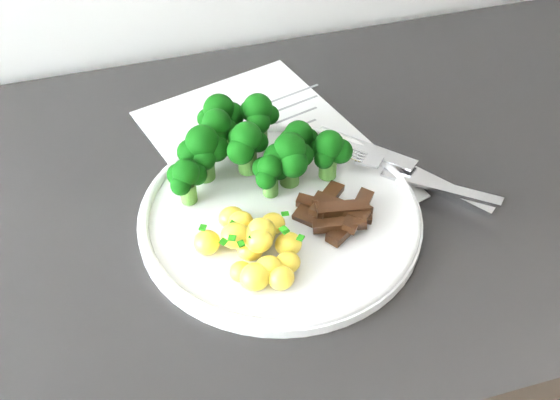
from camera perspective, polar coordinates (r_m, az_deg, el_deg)
The scene contains 7 objects.
recipe_paper at distance 0.81m, azimuth -0.78°, elevation 3.88°, with size 0.29×0.35×0.00m.
plate at distance 0.73m, azimuth 0.00°, elevation -1.22°, with size 0.29×0.29×0.02m.
broccoli at distance 0.75m, azimuth -2.45°, elevation 4.61°, with size 0.19×0.14×0.07m.
potatoes at distance 0.68m, azimuth -2.06°, elevation -3.67°, with size 0.10×0.11×0.04m.
beef_strips at distance 0.71m, azimuth 4.72°, elevation -1.15°, with size 0.09×0.08×0.03m.
fork at distance 0.77m, azimuth 10.83°, elevation 1.77°, with size 0.15×0.15×0.02m.
knife at distance 0.78m, azimuth 11.49°, elevation 1.70°, with size 0.15×0.18×0.02m.
Camera 1 is at (-0.30, 1.16, 1.39)m, focal length 45.57 mm.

